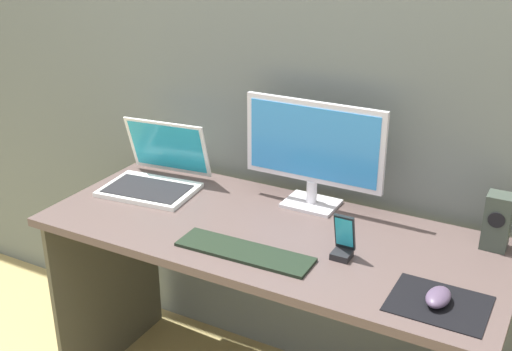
{
  "coord_description": "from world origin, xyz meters",
  "views": [
    {
      "loc": [
        0.81,
        -1.59,
        1.69
      ],
      "look_at": [
        -0.04,
        -0.02,
        0.94
      ],
      "focal_mm": 44.51,
      "sensor_mm": 36.0,
      "label": 1
    }
  ],
  "objects_px": {
    "monitor": "(313,150)",
    "speaker_right": "(497,221)",
    "mouse": "(438,297)",
    "phone_in_dock": "(343,242)",
    "laptop": "(155,175)",
    "keyboard_external": "(245,252)"
  },
  "relations": [
    {
      "from": "keyboard_external",
      "to": "phone_in_dock",
      "type": "xyz_separation_m",
      "value": [
        0.26,
        0.12,
        0.04
      ]
    },
    {
      "from": "monitor",
      "to": "laptop",
      "type": "bearing_deg",
      "value": -167.16
    },
    {
      "from": "monitor",
      "to": "laptop",
      "type": "xyz_separation_m",
      "value": [
        -0.56,
        -0.13,
        -0.16
      ]
    },
    {
      "from": "mouse",
      "to": "phone_in_dock",
      "type": "xyz_separation_m",
      "value": [
        -0.3,
        0.11,
        0.03
      ]
    },
    {
      "from": "monitor",
      "to": "mouse",
      "type": "height_order",
      "value": "monitor"
    },
    {
      "from": "mouse",
      "to": "keyboard_external",
      "type": "bearing_deg",
      "value": -175.85
    },
    {
      "from": "laptop",
      "to": "keyboard_external",
      "type": "distance_m",
      "value": 0.59
    },
    {
      "from": "laptop",
      "to": "keyboard_external",
      "type": "height_order",
      "value": "laptop"
    },
    {
      "from": "monitor",
      "to": "phone_in_dock",
      "type": "distance_m",
      "value": 0.39
    },
    {
      "from": "laptop",
      "to": "mouse",
      "type": "xyz_separation_m",
      "value": [
        1.09,
        -0.26,
        -0.03
      ]
    },
    {
      "from": "monitor",
      "to": "speaker_right",
      "type": "distance_m",
      "value": 0.61
    },
    {
      "from": "speaker_right",
      "to": "mouse",
      "type": "bearing_deg",
      "value": -101.05
    },
    {
      "from": "laptop",
      "to": "phone_in_dock",
      "type": "height_order",
      "value": "laptop"
    },
    {
      "from": "laptop",
      "to": "phone_in_dock",
      "type": "bearing_deg",
      "value": -10.77
    },
    {
      "from": "speaker_right",
      "to": "phone_in_dock",
      "type": "distance_m",
      "value": 0.47
    },
    {
      "from": "mouse",
      "to": "phone_in_dock",
      "type": "bearing_deg",
      "value": 163.36
    },
    {
      "from": "laptop",
      "to": "phone_in_dock",
      "type": "xyz_separation_m",
      "value": [
        0.79,
        -0.15,
        0.0
      ]
    },
    {
      "from": "speaker_right",
      "to": "laptop",
      "type": "relative_size",
      "value": 0.49
    },
    {
      "from": "monitor",
      "to": "mouse",
      "type": "distance_m",
      "value": 0.68
    },
    {
      "from": "speaker_right",
      "to": "keyboard_external",
      "type": "height_order",
      "value": "speaker_right"
    },
    {
      "from": "monitor",
      "to": "keyboard_external",
      "type": "relative_size",
      "value": 1.17
    },
    {
      "from": "laptop",
      "to": "mouse",
      "type": "height_order",
      "value": "laptop"
    }
  ]
}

